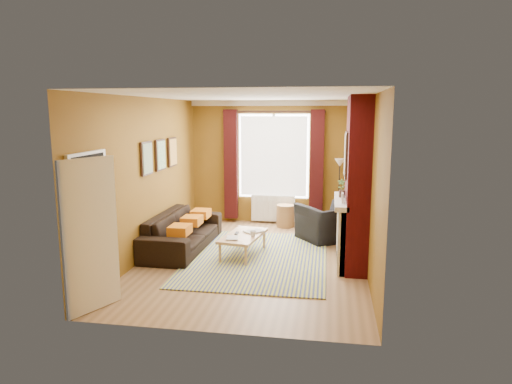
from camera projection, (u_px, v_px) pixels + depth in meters
ground at (254, 259)px, 8.00m from camera, size 5.50×5.50×0.00m
room_walls at (292, 180)px, 7.93m from camera, size 3.82×5.54×2.83m
striped_rug at (258, 258)px, 8.04m from camera, size 2.42×3.33×0.02m
sofa at (183, 231)px, 8.56m from camera, size 0.95×2.33×0.68m
armchair at (330, 222)px, 9.14m from camera, size 1.47×1.44×0.72m
coffee_table at (243, 237)px, 8.14m from camera, size 0.75×1.24×0.39m
wicker_stool at (285, 216)px, 10.21m from camera, size 0.52×0.52×0.50m
floor_lamp at (339, 174)px, 9.88m from camera, size 0.30×0.30×1.55m
book_a at (226, 238)px, 7.86m from camera, size 0.24×0.30×0.03m
book_b at (250, 230)px, 8.39m from camera, size 0.40×0.41×0.03m
mug at (253, 234)px, 7.98m from camera, size 0.14×0.14×0.10m
tv_remote at (237, 233)px, 8.17m from camera, size 0.06×0.17×0.02m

